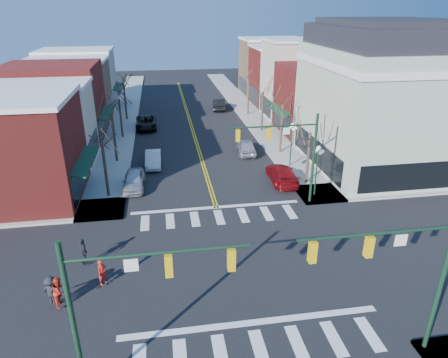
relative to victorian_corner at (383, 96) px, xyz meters
name	(u,v)px	position (x,y,z in m)	size (l,w,h in m)	color
ground	(235,267)	(-16.50, -14.50, -6.66)	(160.00, 160.00, 0.00)	black
sidewalk_left	(114,158)	(-25.25, 5.50, -6.58)	(3.50, 70.00, 0.15)	#9E9B93
sidewalk_right	(280,149)	(-7.75, 5.50, -6.58)	(3.50, 70.00, 0.15)	#9E9B93
bldg_left_brick_a	(9,152)	(-32.00, -2.75, -2.66)	(10.00, 8.50, 8.00)	maroon
bldg_left_stucco_a	(36,127)	(-32.00, 5.00, -2.91)	(10.00, 7.00, 7.50)	#C1B59F
bldg_left_brick_b	(55,103)	(-32.00, 13.00, -2.41)	(10.00, 9.00, 8.50)	maroon
bldg_left_tan	(69,92)	(-32.00, 21.25, -2.76)	(10.00, 7.50, 7.80)	#8C6D4D
bldg_left_stucco_b	(79,80)	(-32.00, 29.00, -2.56)	(10.00, 8.00, 8.20)	#C1B59F
bldg_right_brick_a	(323,99)	(-1.00, 11.25, -2.66)	(10.00, 8.50, 8.00)	maroon
bldg_right_stucco	(302,80)	(-1.00, 19.00, -1.66)	(10.00, 7.00, 10.00)	#C1B59F
bldg_right_brick_b	(285,76)	(-1.00, 26.50, -2.41)	(10.00, 8.00, 8.50)	maroon
bldg_right_tan	(272,67)	(-1.00, 34.50, -2.16)	(10.00, 8.00, 9.00)	#8C6D4D
victorian_corner	(383,96)	(0.00, 0.00, 0.00)	(12.25, 14.25, 13.30)	#A8B79F
traffic_mast_near_left	(123,296)	(-22.05, -21.90, -1.95)	(6.60, 0.28, 7.20)	#14331E
traffic_mast_near_right	(405,267)	(-10.95, -21.90, -1.95)	(6.60, 0.28, 7.20)	#14331E
traffic_mast_far_right	(291,148)	(-10.95, -7.10, -1.95)	(6.60, 0.28, 7.20)	#14331E
lamppost_corner	(317,162)	(-8.30, -6.00, -3.70)	(0.36, 0.36, 4.33)	#14331E
lamppost_midblock	(292,138)	(-8.30, 0.50, -3.70)	(0.36, 0.36, 4.33)	#14331E
tree_left_a	(105,170)	(-24.90, -3.50, -4.28)	(0.24, 0.24, 4.76)	#382B21
tree_left_b	(114,138)	(-24.90, 4.50, -4.14)	(0.24, 0.24, 5.04)	#382B21
tree_left_c	(121,119)	(-24.90, 12.50, -4.38)	(0.24, 0.24, 4.55)	#382B21
tree_left_d	(125,102)	(-24.90, 20.50, -4.21)	(0.24, 0.24, 4.90)	#382B21
tree_right_a	(308,159)	(-8.10, -3.50, -4.35)	(0.24, 0.24, 4.62)	#382B21
tree_right_b	(281,129)	(-8.10, 4.50, -4.07)	(0.24, 0.24, 5.18)	#382B21
tree_right_c	(262,112)	(-8.10, 12.50, -4.24)	(0.24, 0.24, 4.83)	#382B21
tree_right_d	(248,98)	(-8.10, 20.50, -4.17)	(0.24, 0.24, 4.97)	#382B21
car_left_near	(134,180)	(-22.90, -2.13, -5.92)	(1.74, 4.33, 1.48)	silver
car_left_mid	(153,159)	(-21.30, 2.91, -5.96)	(1.47, 4.21, 1.39)	silver
car_left_far	(146,123)	(-22.22, 16.03, -5.90)	(2.51, 5.44, 1.51)	black
car_right_near	(282,174)	(-10.10, -2.82, -5.91)	(2.10, 5.16, 1.50)	maroon
car_right_mid	(246,146)	(-11.68, 4.94, -5.89)	(1.82, 4.53, 1.54)	silver
car_right_far	(219,104)	(-11.70, 24.44, -5.84)	(1.73, 4.95, 1.63)	black
pedestrian_red_a	(102,272)	(-24.00, -15.03, -5.74)	(0.56, 0.37, 1.53)	red
pedestrian_red_b	(59,291)	(-25.95, -16.42, -5.67)	(0.82, 0.64, 1.68)	red
pedestrian_dark_a	(83,251)	(-25.34, -12.85, -5.67)	(0.98, 0.41, 1.67)	#22222A
pedestrian_dark_b	(52,290)	(-26.37, -16.25, -5.69)	(1.05, 0.61, 1.63)	black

